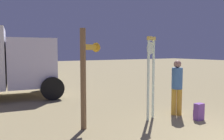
# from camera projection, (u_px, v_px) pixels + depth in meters

# --- Properties ---
(standing_clock) EXTENTS (0.39, 0.22, 2.31)m
(standing_clock) POSITION_uv_depth(u_px,v_px,m) (151.00, 71.00, 6.34)
(standing_clock) COLOR white
(standing_clock) RESTS_ON ground_plane
(arrow_sign) EXTENTS (0.88, 0.70, 2.46)m
(arrow_sign) POSITION_uv_depth(u_px,v_px,m) (89.00, 65.00, 5.74)
(arrow_sign) COLOR brown
(arrow_sign) RESTS_ON ground_plane
(person_near_clock) EXTENTS (0.31, 0.31, 1.64)m
(person_near_clock) POSITION_uv_depth(u_px,v_px,m) (177.00, 85.00, 6.76)
(person_near_clock) COLOR gold
(person_near_clock) RESTS_ON ground_plane
(backpack) EXTENTS (0.26, 0.21, 0.47)m
(backpack) POSITION_uv_depth(u_px,v_px,m) (199.00, 112.00, 6.33)
(backpack) COLOR #7A479F
(backpack) RESTS_ON ground_plane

